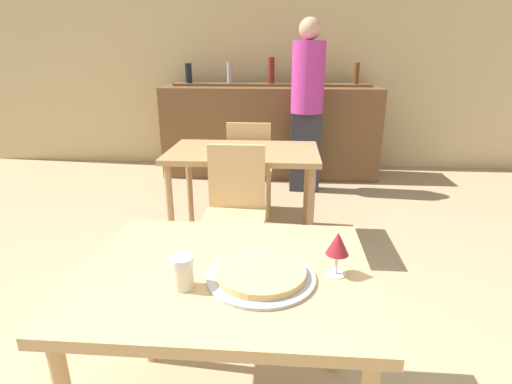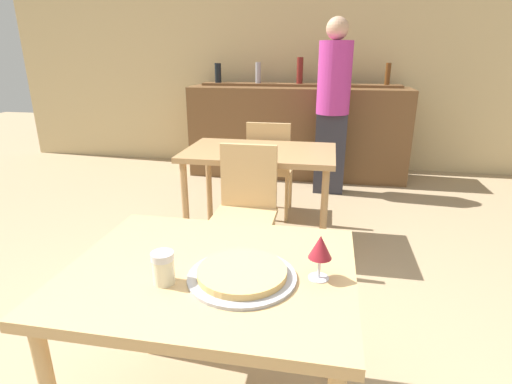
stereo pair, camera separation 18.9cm
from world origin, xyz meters
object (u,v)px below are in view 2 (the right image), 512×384
(chair_far_side_front, at_px, (246,204))
(cheese_shaker, at_px, (163,268))
(chair_far_side_back, at_px, (270,163))
(pizza_tray, at_px, (242,274))
(person_standing, at_px, (333,102))
(wine_glass, at_px, (320,248))

(chair_far_side_front, relative_size, cheese_shaker, 8.08)
(chair_far_side_back, distance_m, pizza_tray, 2.33)
(pizza_tray, bearing_deg, chair_far_side_front, 101.36)
(person_standing, bearing_deg, chair_far_side_front, -105.81)
(chair_far_side_front, height_order, person_standing, person_standing)
(chair_far_side_front, xyz_separation_m, person_standing, (0.53, 1.88, 0.46))
(chair_far_side_back, xyz_separation_m, cheese_shaker, (0.00, -2.38, 0.27))
(cheese_shaker, bearing_deg, person_standing, 80.57)
(chair_far_side_front, bearing_deg, person_standing, 74.19)
(chair_far_side_back, height_order, wine_glass, chair_far_side_back)
(person_standing, height_order, wine_glass, person_standing)
(cheese_shaker, bearing_deg, wine_glass, 13.50)
(cheese_shaker, bearing_deg, chair_far_side_front, 90.06)
(pizza_tray, distance_m, person_standing, 3.15)
(person_standing, relative_size, wine_glass, 11.31)
(pizza_tray, relative_size, wine_glass, 2.33)
(chair_far_side_front, distance_m, cheese_shaker, 1.35)
(cheese_shaker, distance_m, wine_glass, 0.52)
(pizza_tray, distance_m, wine_glass, 0.28)
(chair_far_side_back, distance_m, person_standing, 1.08)
(pizza_tray, bearing_deg, chair_far_side_back, 96.20)
(chair_far_side_back, relative_size, person_standing, 0.50)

